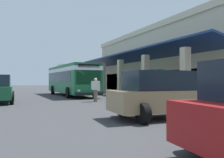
# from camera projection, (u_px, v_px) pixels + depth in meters

# --- Properties ---
(ground) EXTENTS (120.00, 120.00, 0.00)m
(ground) POSITION_uv_depth(u_px,v_px,m) (151.00, 94.00, 26.80)
(ground) COLOR #38383A
(curb_strip) EXTENTS (32.15, 0.50, 0.12)m
(curb_strip) POSITION_uv_depth(u_px,v_px,m) (107.00, 94.00, 25.78)
(curb_strip) COLOR #9E998E
(curb_strip) RESTS_ON ground
(plaza_building) EXTENTS (27.09, 13.56, 7.75)m
(plaza_building) POSITION_uv_depth(u_px,v_px,m) (177.00, 62.00, 29.63)
(plaza_building) COLOR #C6B793
(plaza_building) RESTS_ON ground
(transit_bus) EXTENTS (11.30, 3.12, 3.34)m
(transit_bus) POSITION_uv_depth(u_px,v_px,m) (71.00, 78.00, 24.77)
(transit_bus) COLOR #196638
(transit_bus) RESTS_ON ground
(parked_suv_tan) EXTENTS (2.90, 4.91, 1.97)m
(parked_suv_tan) POSITION_uv_depth(u_px,v_px,m) (166.00, 94.00, 9.92)
(parked_suv_tan) COLOR #9E845B
(parked_suv_tan) RESTS_ON ground
(pedestrian) EXTENTS (0.52, 0.55, 1.79)m
(pedestrian) POSITION_uv_depth(u_px,v_px,m) (96.00, 88.00, 17.53)
(pedestrian) COLOR #726651
(pedestrian) RESTS_ON ground
(potted_palm) EXTENTS (1.62, 1.67, 2.55)m
(potted_palm) POSITION_uv_depth(u_px,v_px,m) (155.00, 93.00, 18.97)
(potted_palm) COLOR brown
(potted_palm) RESTS_ON ground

